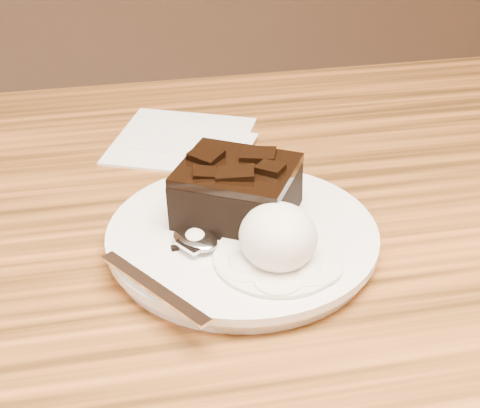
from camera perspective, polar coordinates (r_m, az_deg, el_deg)
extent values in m
cylinder|color=white|center=(0.63, 0.18, -2.81)|extent=(0.24, 0.24, 0.02)
cube|color=black|center=(0.63, -0.23, 0.75)|extent=(0.13, 0.12, 0.05)
ellipsoid|color=white|center=(0.58, 3.01, -2.59)|extent=(0.06, 0.07, 0.05)
cylinder|color=white|center=(0.59, 2.95, -4.26)|extent=(0.11, 0.11, 0.00)
cube|color=white|center=(0.82, -4.62, 5.08)|extent=(0.19, 0.19, 0.01)
cube|color=black|center=(0.60, -5.13, -3.47)|extent=(0.01, 0.01, 0.00)
cube|color=black|center=(0.60, 4.51, -3.66)|extent=(0.01, 0.01, 0.00)
cube|color=black|center=(0.61, 4.65, -3.38)|extent=(0.01, 0.01, 0.00)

